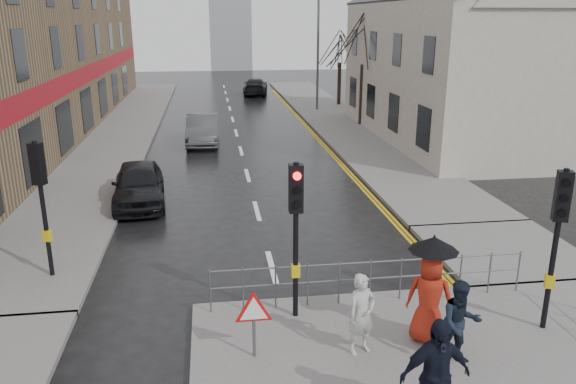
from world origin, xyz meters
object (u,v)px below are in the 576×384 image
object	(u,v)px
pedestrian_d	(435,377)
pedestrian_b	(460,323)
pedestrian_with_umbrella	(430,287)
pedestrian_a	(362,314)
car_parked	(139,184)
car_mid	(203,129)

from	to	relation	value
pedestrian_d	pedestrian_b	bearing A→B (deg)	50.79
pedestrian_b	pedestrian_with_umbrella	bearing A→B (deg)	109.95
pedestrian_a	car_parked	xyz separation A→B (m)	(-5.22, 10.16, -0.22)
pedestrian_with_umbrella	car_mid	xyz separation A→B (m)	(-4.48, 19.54, -0.56)
pedestrian_b	car_parked	bearing A→B (deg)	124.43
car_mid	pedestrian_b	bearing A→B (deg)	-75.68
pedestrian_a	car_parked	distance (m)	11.43
pedestrian_b	pedestrian_with_umbrella	distance (m)	0.92
pedestrian_with_umbrella	car_parked	world-z (taller)	pedestrian_with_umbrella
car_parked	pedestrian_b	bearing A→B (deg)	-62.14
car_parked	pedestrian_with_umbrella	bearing A→B (deg)	-61.11
pedestrian_d	car_parked	size ratio (longest dim) A/B	0.45
pedestrian_b	car_parked	xyz separation A→B (m)	(-6.90, 10.75, -0.23)
pedestrian_with_umbrella	car_mid	distance (m)	20.06
pedestrian_b	pedestrian_with_umbrella	world-z (taller)	pedestrian_with_umbrella
car_parked	car_mid	world-z (taller)	car_mid
car_mid	pedestrian_d	bearing A→B (deg)	-79.54
pedestrian_b	car_mid	distance (m)	20.90
pedestrian_a	car_mid	world-z (taller)	pedestrian_a
pedestrian_with_umbrella	pedestrian_d	size ratio (longest dim) A/B	1.14
pedestrian_d	car_mid	bearing A→B (deg)	95.16
pedestrian_a	pedestrian_with_umbrella	world-z (taller)	pedestrian_with_umbrella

